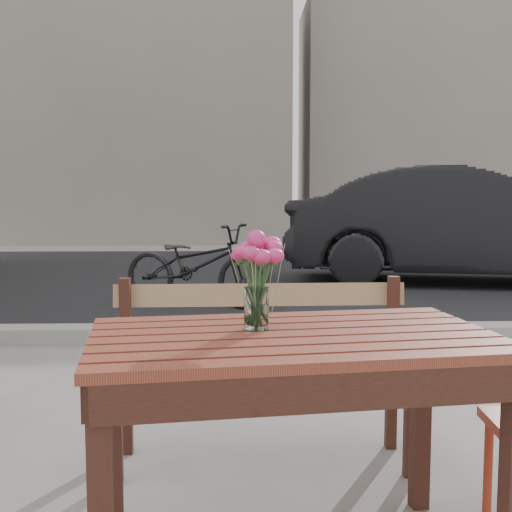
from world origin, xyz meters
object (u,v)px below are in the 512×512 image
at_px(parked_car, 464,226).
at_px(bicycle, 196,265).
at_px(main_table, 293,373).
at_px(main_vase, 256,268).

distance_m(parked_car, bicycle, 3.77).
xyz_separation_m(main_table, bicycle, (-0.61, 4.71, -0.19)).
xyz_separation_m(parked_car, bicycle, (-3.37, -1.65, -0.32)).
bearing_deg(bicycle, main_vase, -150.26).
height_order(main_vase, bicycle, main_vase).
height_order(main_table, bicycle, bicycle).
bearing_deg(bicycle, parked_car, -40.33).
bearing_deg(bicycle, main_table, -149.03).
height_order(main_table, main_vase, main_vase).
relative_size(main_vase, parked_car, 0.07).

